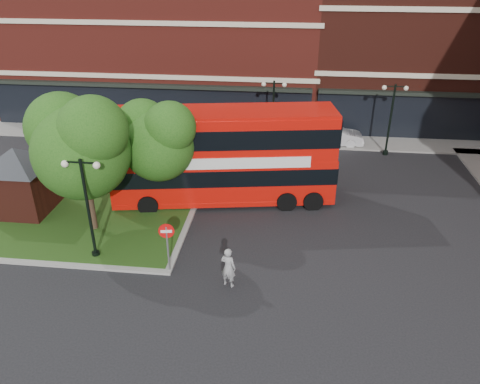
# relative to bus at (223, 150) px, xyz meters

# --- Properties ---
(ground) EXTENTS (120.00, 120.00, 0.00)m
(ground) POSITION_rel_bus_xyz_m (0.35, -6.54, -3.07)
(ground) COLOR black
(ground) RESTS_ON ground
(pavement_far) EXTENTS (44.00, 3.00, 0.12)m
(pavement_far) POSITION_rel_bus_xyz_m (0.35, 9.96, -3.01)
(pavement_far) COLOR slate
(pavement_far) RESTS_ON ground
(terrace_far_left) EXTENTS (26.00, 12.00, 14.00)m
(terrace_far_left) POSITION_rel_bus_xyz_m (-7.65, 17.46, 3.93)
(terrace_far_left) COLOR maroon
(terrace_far_left) RESTS_ON ground
(terrace_far_right) EXTENTS (18.00, 12.00, 16.00)m
(terrace_far_right) POSITION_rel_bus_xyz_m (14.35, 17.46, 4.93)
(terrace_far_right) COLOR #471911
(terrace_far_right) RESTS_ON ground
(traffic_island) EXTENTS (12.60, 7.60, 0.15)m
(traffic_island) POSITION_rel_bus_xyz_m (-7.65, -3.54, -3.00)
(traffic_island) COLOR gray
(traffic_island) RESTS_ON ground
(kiosk) EXTENTS (6.51, 6.51, 3.60)m
(kiosk) POSITION_rel_bus_xyz_m (-10.65, -2.54, -0.75)
(kiosk) COLOR #471911
(kiosk) RESTS_ON traffic_island
(tree_island_west) EXTENTS (5.40, 4.71, 7.21)m
(tree_island_west) POSITION_rel_bus_xyz_m (-6.25, -3.96, 1.73)
(tree_island_west) COLOR #2D2116
(tree_island_west) RESTS_ON ground
(tree_island_east) EXTENTS (4.46, 3.90, 6.29)m
(tree_island_east) POSITION_rel_bus_xyz_m (-3.23, -1.48, 1.18)
(tree_island_east) COLOR #2D2116
(tree_island_east) RESTS_ON ground
(lamp_island) EXTENTS (1.72, 0.36, 5.00)m
(lamp_island) POSITION_rel_bus_xyz_m (-5.15, -6.34, -0.24)
(lamp_island) COLOR black
(lamp_island) RESTS_ON ground
(lamp_far_left) EXTENTS (1.72, 0.36, 5.00)m
(lamp_far_left) POSITION_rel_bus_xyz_m (2.35, 7.96, -0.24)
(lamp_far_left) COLOR black
(lamp_far_left) RESTS_ON ground
(lamp_far_right) EXTENTS (1.72, 0.36, 5.00)m
(lamp_far_right) POSITION_rel_bus_xyz_m (10.35, 7.96, -0.24)
(lamp_far_right) COLOR black
(lamp_far_right) RESTS_ON ground
(bus) EXTENTS (12.53, 4.76, 4.67)m
(bus) POSITION_rel_bus_xyz_m (0.00, 0.00, 0.00)
(bus) COLOR red
(bus) RESTS_ON ground
(woman) EXTENTS (0.79, 0.65, 1.87)m
(woman) POSITION_rel_bus_xyz_m (1.30, -7.69, -2.13)
(woman) COLOR gray
(woman) RESTS_ON ground
(car_silver) EXTENTS (4.35, 2.00, 1.45)m
(car_silver) POSITION_rel_bus_xyz_m (-1.06, 8.58, -2.34)
(car_silver) COLOR #A1A3A8
(car_silver) RESTS_ON ground
(car_white) EXTENTS (4.51, 1.67, 1.47)m
(car_white) POSITION_rel_bus_xyz_m (6.70, 9.46, -2.33)
(car_white) COLOR silver
(car_white) RESTS_ON ground
(no_entry_sign) EXTENTS (0.68, 0.16, 2.48)m
(no_entry_sign) POSITION_rel_bus_xyz_m (-1.45, -7.04, -1.29)
(no_entry_sign) COLOR slate
(no_entry_sign) RESTS_ON ground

